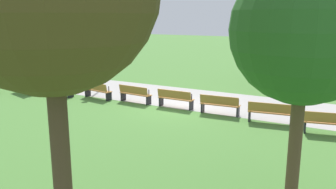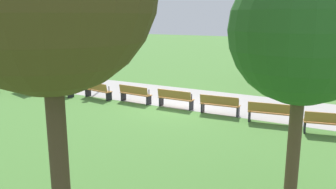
{
  "view_description": "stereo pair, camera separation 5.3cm",
  "coord_description": "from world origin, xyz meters",
  "px_view_note": "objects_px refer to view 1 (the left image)",
  "views": [
    {
      "loc": [
        7.55,
        -14.47,
        4.3
      ],
      "look_at": [
        0.0,
        -0.79,
        0.8
      ],
      "focal_mm": 37.42,
      "sensor_mm": 36.0,
      "label": 1
    },
    {
      "loc": [
        7.6,
        -14.44,
        4.3
      ],
      "look_at": [
        0.0,
        -0.79,
        0.8
      ],
      "focal_mm": 37.42,
      "sensor_mm": 36.0,
      "label": 2
    }
  ],
  "objects_px": {
    "bench_6": "(220,104)",
    "bench_7": "(270,112)",
    "bench_5": "(175,98)",
    "tree_0": "(305,31)",
    "lamp_post": "(97,46)",
    "kiosk": "(299,61)",
    "bench_8": "(329,123)",
    "bench_3": "(97,90)",
    "bench_4": "(135,94)",
    "bench_2": "(61,87)",
    "bench_1": "(25,85)"
  },
  "relations": [
    {
      "from": "bench_8",
      "to": "lamp_post",
      "type": "height_order",
      "value": "lamp_post"
    },
    {
      "from": "bench_2",
      "to": "bench_7",
      "type": "bearing_deg",
      "value": 13.97
    },
    {
      "from": "bench_7",
      "to": "bench_1",
      "type": "bearing_deg",
      "value": 175.99
    },
    {
      "from": "bench_6",
      "to": "lamp_post",
      "type": "height_order",
      "value": "lamp_post"
    },
    {
      "from": "bench_3",
      "to": "bench_4",
      "type": "relative_size",
      "value": 1.01
    },
    {
      "from": "bench_4",
      "to": "bench_1",
      "type": "bearing_deg",
      "value": -166.06
    },
    {
      "from": "bench_8",
      "to": "tree_0",
      "type": "distance_m",
      "value": 6.68
    },
    {
      "from": "lamp_post",
      "to": "kiosk",
      "type": "distance_m",
      "value": 12.47
    },
    {
      "from": "bench_5",
      "to": "kiosk",
      "type": "height_order",
      "value": "kiosk"
    },
    {
      "from": "bench_5",
      "to": "tree_0",
      "type": "xyz_separation_m",
      "value": [
        6.45,
        -6.38,
        3.52
      ]
    },
    {
      "from": "bench_3",
      "to": "bench_7",
      "type": "height_order",
      "value": "same"
    },
    {
      "from": "bench_4",
      "to": "lamp_post",
      "type": "height_order",
      "value": "lamp_post"
    },
    {
      "from": "bench_3",
      "to": "tree_0",
      "type": "xyz_separation_m",
      "value": [
        10.99,
        -6.06,
        3.52
      ]
    },
    {
      "from": "bench_3",
      "to": "bench_7",
      "type": "relative_size",
      "value": 1.0
    },
    {
      "from": "bench_7",
      "to": "lamp_post",
      "type": "bearing_deg",
      "value": 163.63
    },
    {
      "from": "bench_6",
      "to": "kiosk",
      "type": "height_order",
      "value": "kiosk"
    },
    {
      "from": "tree_0",
      "to": "lamp_post",
      "type": "bearing_deg",
      "value": 148.0
    },
    {
      "from": "kiosk",
      "to": "bench_4",
      "type": "bearing_deg",
      "value": -118.3
    },
    {
      "from": "bench_1",
      "to": "bench_2",
      "type": "height_order",
      "value": "same"
    },
    {
      "from": "bench_5",
      "to": "kiosk",
      "type": "xyz_separation_m",
      "value": [
        4.17,
        8.78,
        1.06
      ]
    },
    {
      "from": "bench_1",
      "to": "bench_7",
      "type": "xyz_separation_m",
      "value": [
        13.54,
        0.94,
        0.0
      ]
    },
    {
      "from": "lamp_post",
      "to": "bench_1",
      "type": "bearing_deg",
      "value": -143.85
    },
    {
      "from": "bench_8",
      "to": "bench_1",
      "type": "bearing_deg",
      "value": 170.01
    },
    {
      "from": "bench_8",
      "to": "bench_5",
      "type": "bearing_deg",
      "value": 162.05
    },
    {
      "from": "bench_2",
      "to": "bench_5",
      "type": "bearing_deg",
      "value": 17.95
    },
    {
      "from": "bench_1",
      "to": "bench_3",
      "type": "distance_m",
      "value": 4.55
    },
    {
      "from": "bench_5",
      "to": "bench_7",
      "type": "height_order",
      "value": "same"
    },
    {
      "from": "bench_5",
      "to": "kiosk",
      "type": "distance_m",
      "value": 9.78
    },
    {
      "from": "bench_7",
      "to": "lamp_post",
      "type": "height_order",
      "value": "lamp_post"
    },
    {
      "from": "bench_6",
      "to": "bench_7",
      "type": "bearing_deg",
      "value": -9.96
    },
    {
      "from": "bench_7",
      "to": "kiosk",
      "type": "xyz_separation_m",
      "value": [
        -0.37,
        9.1,
        1.06
      ]
    },
    {
      "from": "bench_6",
      "to": "bench_5",
      "type": "bearing_deg",
      "value": 174.02
    },
    {
      "from": "bench_6",
      "to": "bench_8",
      "type": "relative_size",
      "value": 0.98
    },
    {
      "from": "bench_3",
      "to": "lamp_post",
      "type": "height_order",
      "value": "lamp_post"
    },
    {
      "from": "bench_7",
      "to": "tree_0",
      "type": "height_order",
      "value": "tree_0"
    },
    {
      "from": "tree_0",
      "to": "lamp_post",
      "type": "height_order",
      "value": "tree_0"
    },
    {
      "from": "bench_2",
      "to": "bench_4",
      "type": "height_order",
      "value": "same"
    },
    {
      "from": "bench_5",
      "to": "bench_7",
      "type": "distance_m",
      "value": 4.55
    },
    {
      "from": "bench_5",
      "to": "lamp_post",
      "type": "relative_size",
      "value": 0.47
    },
    {
      "from": "bench_6",
      "to": "lamp_post",
      "type": "xyz_separation_m",
      "value": [
        -7.93,
        1.27,
        2.17
      ]
    },
    {
      "from": "bench_3",
      "to": "kiosk",
      "type": "relative_size",
      "value": 0.51
    },
    {
      "from": "lamp_post",
      "to": "kiosk",
      "type": "bearing_deg",
      "value": 37.7
    },
    {
      "from": "bench_1",
      "to": "bench_6",
      "type": "height_order",
      "value": "same"
    },
    {
      "from": "bench_6",
      "to": "tree_0",
      "type": "height_order",
      "value": "tree_0"
    },
    {
      "from": "bench_2",
      "to": "bench_5",
      "type": "distance_m",
      "value": 6.83
    },
    {
      "from": "bench_7",
      "to": "bench_8",
      "type": "distance_m",
      "value": 2.28
    },
    {
      "from": "tree_0",
      "to": "lamp_post",
      "type": "xyz_separation_m",
      "value": [
        -12.1,
        7.56,
        -1.35
      ]
    },
    {
      "from": "bench_3",
      "to": "bench_5",
      "type": "relative_size",
      "value": 1.03
    },
    {
      "from": "bench_5",
      "to": "bench_6",
      "type": "relative_size",
      "value": 0.98
    },
    {
      "from": "bench_7",
      "to": "tree_0",
      "type": "relative_size",
      "value": 0.32
    }
  ]
}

